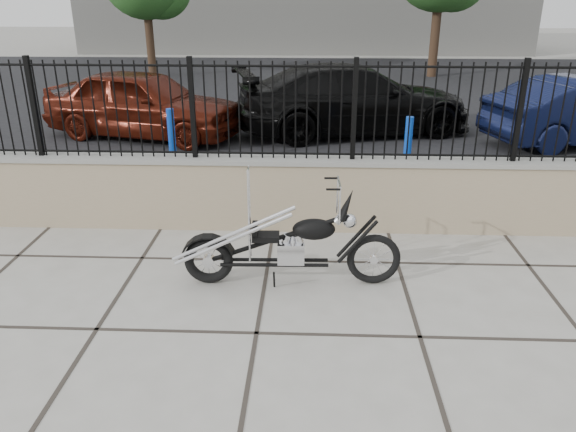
% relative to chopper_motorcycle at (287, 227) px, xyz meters
% --- Properties ---
extents(ground_plane, '(90.00, 90.00, 0.00)m').
position_rel_chopper_motorcycle_xyz_m(ground_plane, '(-0.24, -0.97, -0.66)').
color(ground_plane, '#99968E').
rests_on(ground_plane, ground).
extents(parking_lot, '(30.00, 30.00, 0.00)m').
position_rel_chopper_motorcycle_xyz_m(parking_lot, '(-0.24, 11.53, -0.66)').
color(parking_lot, black).
rests_on(parking_lot, ground).
extents(retaining_wall, '(14.00, 0.36, 0.96)m').
position_rel_chopper_motorcycle_xyz_m(retaining_wall, '(-0.24, 1.53, -0.18)').
color(retaining_wall, gray).
rests_on(retaining_wall, ground_plane).
extents(iron_fence, '(14.00, 0.08, 1.20)m').
position_rel_chopper_motorcycle_xyz_m(iron_fence, '(-0.24, 1.53, 0.90)').
color(iron_fence, black).
rests_on(iron_fence, retaining_wall).
extents(chopper_motorcycle, '(2.21, 0.46, 1.32)m').
position_rel_chopper_motorcycle_xyz_m(chopper_motorcycle, '(0.00, 0.00, 0.00)').
color(chopper_motorcycle, black).
rests_on(chopper_motorcycle, ground_plane).
extents(car_red, '(4.51, 2.74, 1.44)m').
position_rel_chopper_motorcycle_xyz_m(car_red, '(-3.31, 6.38, 0.06)').
color(car_red, '#4C150A').
rests_on(car_red, parking_lot).
extents(car_black, '(5.48, 3.31, 1.49)m').
position_rel_chopper_motorcycle_xyz_m(car_black, '(1.16, 6.90, 0.08)').
color(car_black, black).
rests_on(car_black, parking_lot).
extents(bollard_a, '(0.17, 0.17, 1.06)m').
position_rel_chopper_motorcycle_xyz_m(bollard_a, '(-2.19, 4.12, -0.13)').
color(bollard_a, '#0A1EA3').
rests_on(bollard_a, ground_plane).
extents(bollard_b, '(0.15, 0.15, 1.05)m').
position_rel_chopper_motorcycle_xyz_m(bollard_b, '(1.83, 3.68, -0.14)').
color(bollard_b, '#0C22BA').
rests_on(bollard_b, ground_plane).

